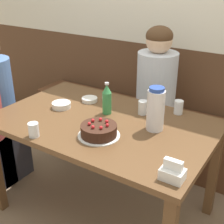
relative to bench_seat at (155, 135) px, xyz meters
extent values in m
plane|color=#846B51|center=(0.00, -0.83, -0.24)|extent=(12.00, 12.00, 0.00)
cube|color=brown|center=(0.00, 0.22, 0.26)|extent=(4.80, 0.04, 1.00)
cube|color=#56331E|center=(0.00, 0.00, 0.00)|extent=(2.53, 0.38, 0.48)
cube|color=brown|center=(0.00, -0.83, 0.48)|extent=(1.39, 0.88, 0.03)
cube|color=brown|center=(-0.65, -0.44, 0.11)|extent=(0.06, 0.06, 0.70)
cube|color=brown|center=(0.65, -0.44, 0.11)|extent=(0.06, 0.06, 0.70)
cylinder|color=white|center=(0.09, -1.01, 0.50)|extent=(0.25, 0.25, 0.01)
cylinder|color=#381E14|center=(0.09, -1.01, 0.53)|extent=(0.21, 0.21, 0.07)
sphere|color=red|center=(0.13, -1.04, 0.57)|extent=(0.02, 0.02, 0.02)
sphere|color=red|center=(0.14, -1.00, 0.57)|extent=(0.02, 0.02, 0.02)
sphere|color=red|center=(0.12, -0.96, 0.57)|extent=(0.02, 0.02, 0.02)
sphere|color=red|center=(0.07, -0.96, 0.57)|extent=(0.02, 0.02, 0.02)
sphere|color=red|center=(0.04, -0.99, 0.57)|extent=(0.02, 0.02, 0.02)
sphere|color=red|center=(0.05, -1.04, 0.57)|extent=(0.02, 0.02, 0.02)
sphere|color=red|center=(0.09, -1.06, 0.57)|extent=(0.02, 0.02, 0.02)
cylinder|color=white|center=(0.33, -0.76, 0.62)|extent=(0.10, 0.10, 0.25)
cylinder|color=#28479E|center=(0.33, -0.76, 0.75)|extent=(0.09, 0.09, 0.02)
cylinder|color=#388E4C|center=(-0.04, -0.72, 0.57)|extent=(0.06, 0.06, 0.15)
cone|color=#388E4C|center=(-0.04, -0.72, 0.67)|extent=(0.06, 0.06, 0.06)
cylinder|color=silver|center=(-0.04, -0.72, 0.70)|extent=(0.03, 0.03, 0.01)
cube|color=white|center=(0.61, -1.16, 0.52)|extent=(0.11, 0.08, 0.05)
cube|color=white|center=(0.61, -1.16, 0.57)|extent=(0.09, 0.03, 0.05)
cylinder|color=white|center=(-0.26, -0.62, 0.51)|extent=(0.11, 0.11, 0.03)
cylinder|color=white|center=(-0.36, -0.82, 0.51)|extent=(0.13, 0.13, 0.04)
cylinder|color=silver|center=(0.36, -0.47, 0.54)|extent=(0.06, 0.06, 0.09)
cylinder|color=silver|center=(-0.22, -1.21, 0.54)|extent=(0.06, 0.06, 0.08)
cylinder|color=silver|center=(0.17, -0.60, 0.54)|extent=(0.06, 0.06, 0.09)
cube|color=#33333D|center=(0.04, -0.13, -0.01)|extent=(0.30, 0.34, 0.45)
cylinder|color=silver|center=(0.04, -0.13, 0.50)|extent=(0.32, 0.32, 0.58)
sphere|color=beige|center=(0.04, -0.13, 0.88)|extent=(0.20, 0.20, 0.20)
ellipsoid|color=#4C331E|center=(0.04, -0.13, 0.92)|extent=(0.20, 0.20, 0.15)
cube|color=#33333D|center=(-0.96, -0.92, -0.01)|extent=(0.34, 0.30, 0.45)
camera|label=1|loc=(1.01, -2.29, 1.38)|focal=50.00mm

